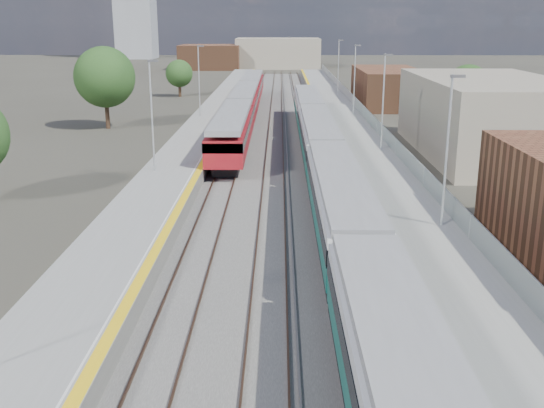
{
  "coord_description": "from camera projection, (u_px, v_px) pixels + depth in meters",
  "views": [
    {
      "loc": [
        -1.59,
        -8.67,
        10.92
      ],
      "look_at": [
        -1.95,
        21.62,
        2.2
      ],
      "focal_mm": 42.0,
      "sensor_mm": 36.0,
      "label": 1
    }
  ],
  "objects": [
    {
      "name": "red_train",
      "position": [
        245.0,
        103.0,
        71.25
      ],
      "size": [
        2.84,
        57.5,
        3.58
      ],
      "color": "black",
      "rests_on": "ground"
    },
    {
      "name": "tracks",
      "position": [
        279.0,
        134.0,
        63.38
      ],
      "size": [
        8.96,
        160.0,
        0.17
      ],
      "color": "#4C3323",
      "rests_on": "ground"
    },
    {
      "name": "tree_c",
      "position": [
        179.0,
        73.0,
        94.69
      ],
      "size": [
        4.03,
        4.03,
        5.47
      ],
      "color": "#382619",
      "rests_on": "ground"
    },
    {
      "name": "platform_left",
      "position": [
        203.0,
        133.0,
        61.73
      ],
      "size": [
        4.3,
        155.0,
        8.52
      ],
      "color": "slate",
      "rests_on": "ground"
    },
    {
      "name": "green_train",
      "position": [
        327.0,
        163.0,
        41.2
      ],
      "size": [
        2.69,
        74.87,
        2.96
      ],
      "color": "black",
      "rests_on": "ground"
    },
    {
      "name": "platform_right",
      "position": [
        350.0,
        133.0,
        61.56
      ],
      "size": [
        4.7,
        155.0,
        8.52
      ],
      "color": "slate",
      "rests_on": "ground"
    },
    {
      "name": "tree_b",
      "position": [
        105.0,
        77.0,
        65.75
      ],
      "size": [
        6.28,
        6.28,
        8.51
      ],
      "color": "#382619",
      "rests_on": "ground"
    },
    {
      "name": "ballast_bed",
      "position": [
        273.0,
        138.0,
        61.8
      ],
      "size": [
        10.5,
        155.0,
        0.06
      ],
      "primitive_type": "cube",
      "color": "#565451",
      "rests_on": "ground"
    },
    {
      "name": "ground",
      "position": [
        296.0,
        143.0,
        59.38
      ],
      "size": [
        320.0,
        320.0,
        0.0
      ],
      "primitive_type": "plane",
      "color": "#47443A",
      "rests_on": "ground"
    },
    {
      "name": "buildings",
      "position": [
        206.0,
        22.0,
        141.76
      ],
      "size": [
        72.0,
        185.5,
        40.0
      ],
      "color": "brown",
      "rests_on": "ground"
    },
    {
      "name": "tree_d",
      "position": [
        468.0,
        86.0,
        70.58
      ],
      "size": [
        4.71,
        4.71,
        6.39
      ],
      "color": "#382619",
      "rests_on": "ground"
    }
  ]
}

